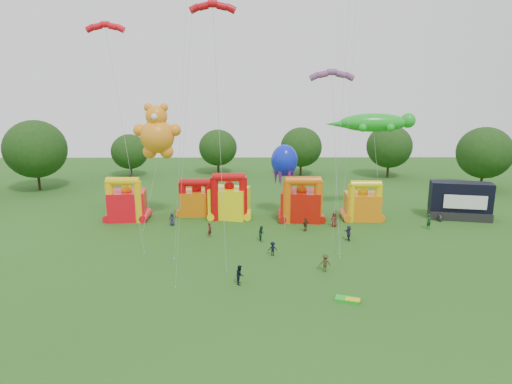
{
  "coord_description": "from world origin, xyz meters",
  "views": [
    {
      "loc": [
        -1.47,
        -33.04,
        17.92
      ],
      "look_at": [
        -1.08,
        18.0,
        5.8
      ],
      "focal_mm": 32.0,
      "sensor_mm": 36.0,
      "label": 1
    }
  ],
  "objects_px": {
    "teddy_bear_kite": "(155,154)",
    "gecko_kite": "(375,137)",
    "stage_trailer": "(460,201)",
    "spectator_4": "(306,224)",
    "bouncy_castle_0": "(127,203)",
    "spectator_0": "(172,219)",
    "octopus_kite": "(284,170)",
    "bouncy_castle_2": "(229,200)"
  },
  "relations": [
    {
      "from": "spectator_4",
      "to": "gecko_kite",
      "type": "bearing_deg",
      "value": -176.99
    },
    {
      "from": "bouncy_castle_2",
      "to": "bouncy_castle_0",
      "type": "bearing_deg",
      "value": -176.3
    },
    {
      "from": "bouncy_castle_2",
      "to": "gecko_kite",
      "type": "relative_size",
      "value": 0.46
    },
    {
      "from": "bouncy_castle_0",
      "to": "spectator_0",
      "type": "distance_m",
      "value": 7.14
    },
    {
      "from": "teddy_bear_kite",
      "to": "gecko_kite",
      "type": "height_order",
      "value": "teddy_bear_kite"
    },
    {
      "from": "stage_trailer",
      "to": "spectator_0",
      "type": "height_order",
      "value": "stage_trailer"
    },
    {
      "from": "teddy_bear_kite",
      "to": "spectator_4",
      "type": "xyz_separation_m",
      "value": [
        19.25,
        -4.5,
        -8.22
      ]
    },
    {
      "from": "spectator_0",
      "to": "octopus_kite",
      "type": "bearing_deg",
      "value": 16.7
    },
    {
      "from": "gecko_kite",
      "to": "octopus_kite",
      "type": "height_order",
      "value": "gecko_kite"
    },
    {
      "from": "bouncy_castle_0",
      "to": "octopus_kite",
      "type": "xyz_separation_m",
      "value": [
        21.26,
        1.69,
        4.18
      ]
    },
    {
      "from": "bouncy_castle_0",
      "to": "spectator_0",
      "type": "relative_size",
      "value": 3.73
    },
    {
      "from": "gecko_kite",
      "to": "spectator_4",
      "type": "distance_m",
      "value": 16.72
    },
    {
      "from": "bouncy_castle_0",
      "to": "octopus_kite",
      "type": "distance_m",
      "value": 21.73
    },
    {
      "from": "gecko_kite",
      "to": "spectator_4",
      "type": "relative_size",
      "value": 8.16
    },
    {
      "from": "teddy_bear_kite",
      "to": "gecko_kite",
      "type": "bearing_deg",
      "value": 8.03
    },
    {
      "from": "bouncy_castle_0",
      "to": "teddy_bear_kite",
      "type": "distance_m",
      "value": 8.02
    },
    {
      "from": "bouncy_castle_0",
      "to": "spectator_4",
      "type": "xyz_separation_m",
      "value": [
        23.53,
        -5.09,
        -1.47
      ]
    },
    {
      "from": "stage_trailer",
      "to": "teddy_bear_kite",
      "type": "height_order",
      "value": "teddy_bear_kite"
    },
    {
      "from": "bouncy_castle_0",
      "to": "stage_trailer",
      "type": "distance_m",
      "value": 45.14
    },
    {
      "from": "stage_trailer",
      "to": "octopus_kite",
      "type": "relative_size",
      "value": 0.83
    },
    {
      "from": "octopus_kite",
      "to": "spectator_4",
      "type": "height_order",
      "value": "octopus_kite"
    },
    {
      "from": "stage_trailer",
      "to": "bouncy_castle_0",
      "type": "bearing_deg",
      "value": -179.62
    },
    {
      "from": "bouncy_castle_2",
      "to": "spectator_0",
      "type": "bearing_deg",
      "value": -154.26
    },
    {
      "from": "bouncy_castle_2",
      "to": "stage_trailer",
      "type": "distance_m",
      "value": 31.4
    },
    {
      "from": "gecko_kite",
      "to": "stage_trailer",
      "type": "bearing_deg",
      "value": -16.26
    },
    {
      "from": "bouncy_castle_2",
      "to": "spectator_4",
      "type": "bearing_deg",
      "value": -31.43
    },
    {
      "from": "bouncy_castle_0",
      "to": "teddy_bear_kite",
      "type": "xyz_separation_m",
      "value": [
        4.28,
        -0.59,
        6.75
      ]
    },
    {
      "from": "bouncy_castle_0",
      "to": "stage_trailer",
      "type": "relative_size",
      "value": 0.74
    },
    {
      "from": "stage_trailer",
      "to": "bouncy_castle_2",
      "type": "bearing_deg",
      "value": 178.92
    },
    {
      "from": "bouncy_castle_2",
      "to": "teddy_bear_kite",
      "type": "xyz_separation_m",
      "value": [
        -9.47,
        -1.48,
        6.63
      ]
    },
    {
      "from": "stage_trailer",
      "to": "octopus_kite",
      "type": "bearing_deg",
      "value": 176.66
    },
    {
      "from": "teddy_bear_kite",
      "to": "spectator_4",
      "type": "height_order",
      "value": "teddy_bear_kite"
    },
    {
      "from": "bouncy_castle_2",
      "to": "gecko_kite",
      "type": "bearing_deg",
      "value": 7.62
    },
    {
      "from": "spectator_4",
      "to": "spectator_0",
      "type": "bearing_deg",
      "value": -45.14
    },
    {
      "from": "spectator_0",
      "to": "spectator_4",
      "type": "height_order",
      "value": "spectator_4"
    },
    {
      "from": "bouncy_castle_0",
      "to": "spectator_4",
      "type": "distance_m",
      "value": 24.12
    },
    {
      "from": "bouncy_castle_0",
      "to": "spectator_4",
      "type": "relative_size",
      "value": 3.54
    },
    {
      "from": "teddy_bear_kite",
      "to": "octopus_kite",
      "type": "height_order",
      "value": "teddy_bear_kite"
    },
    {
      "from": "spectator_0",
      "to": "teddy_bear_kite",
      "type": "bearing_deg",
      "value": 137.51
    },
    {
      "from": "teddy_bear_kite",
      "to": "bouncy_castle_0",
      "type": "bearing_deg",
      "value": 172.13
    },
    {
      "from": "octopus_kite",
      "to": "bouncy_castle_2",
      "type": "bearing_deg",
      "value": -173.89
    },
    {
      "from": "gecko_kite",
      "to": "spectator_4",
      "type": "xyz_separation_m",
      "value": [
        -10.35,
        -8.67,
        -9.86
      ]
    }
  ]
}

